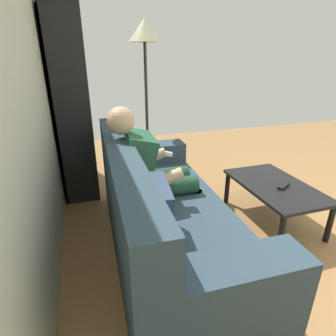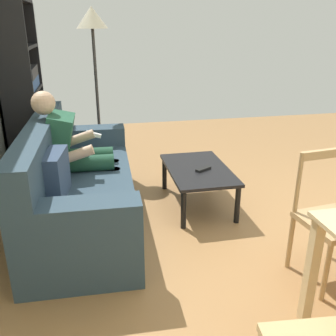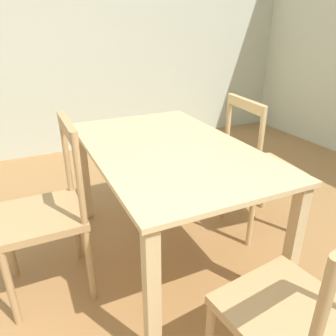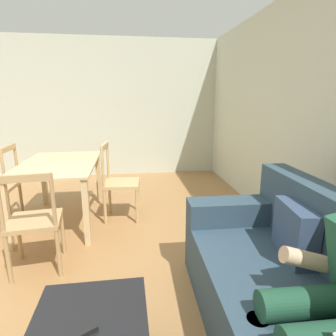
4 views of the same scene
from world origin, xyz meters
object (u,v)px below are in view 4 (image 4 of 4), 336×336
(dining_table, at_px, (59,171))
(dining_chair_near_wall, at_px, (119,183))
(couch, at_px, (306,310))
(tv_remote, at_px, (79,334))
(dining_chair_facing_couch, at_px, (34,222))

(dining_table, relative_size, dining_chair_near_wall, 1.47)
(couch, bearing_deg, tv_remote, -87.08)
(couch, bearing_deg, dining_chair_near_wall, -154.04)
(couch, height_order, tv_remote, couch)
(tv_remote, distance_m, dining_chair_near_wall, 2.25)
(tv_remote, relative_size, dining_chair_near_wall, 0.18)
(tv_remote, height_order, dining_chair_near_wall, dining_chair_near_wall)
(couch, bearing_deg, dining_table, -141.13)
(tv_remote, distance_m, dining_table, 2.33)
(tv_remote, xyz_separation_m, dining_chair_near_wall, (-2.25, 0.14, 0.06))
(couch, relative_size, dining_chair_near_wall, 2.24)
(dining_chair_near_wall, distance_m, dining_chair_facing_couch, 1.24)
(tv_remote, distance_m, dining_chair_facing_couch, 1.34)
(dining_table, xyz_separation_m, dining_chair_facing_couch, (1.03, 0.00, -0.18))
(dining_chair_near_wall, bearing_deg, couch, 25.96)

